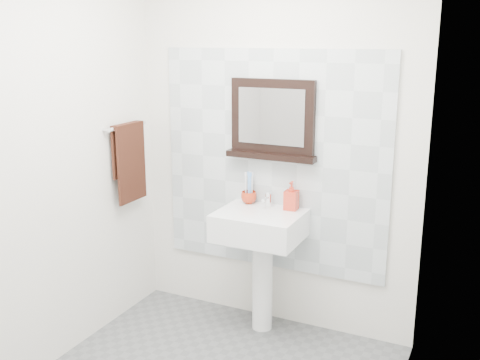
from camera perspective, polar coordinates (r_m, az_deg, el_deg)
name	(u,v)px	position (r m, az deg, el deg)	size (l,w,h in m)	color
back_wall	(274,147)	(3.79, 3.43, 3.33)	(2.00, 0.01, 2.50)	silver
front_wall	(21,261)	(2.01, -21.37, -7.67)	(2.00, 0.01, 2.50)	silver
left_wall	(41,166)	(3.44, -19.58, 1.38)	(0.01, 2.20, 2.50)	silver
right_wall	(392,210)	(2.49, 15.21, -3.01)	(0.01, 2.20, 2.50)	silver
splashback	(273,162)	(3.80, 3.34, 1.82)	(1.60, 0.02, 1.50)	silver
pedestal_sink	(260,238)	(3.74, 2.06, -5.93)	(0.55, 0.44, 0.96)	white
toothbrush_cup	(249,197)	(3.86, 0.90, -1.78)	(0.11, 0.11, 0.08)	#B93115
toothbrushes	(249,186)	(3.83, 0.95, -0.61)	(0.05, 0.04, 0.21)	white
soap_dispenser	(291,196)	(3.72, 5.24, -1.59)	(0.09, 0.09, 0.19)	red
framed_mirror	(273,121)	(3.72, 3.32, 5.97)	(0.62, 0.11, 0.53)	black
towel_bar	(127,126)	(3.94, -11.42, 5.38)	(0.07, 0.40, 0.03)	silver
hand_towel	(129,156)	(3.97, -11.19, 2.38)	(0.06, 0.30, 0.55)	black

